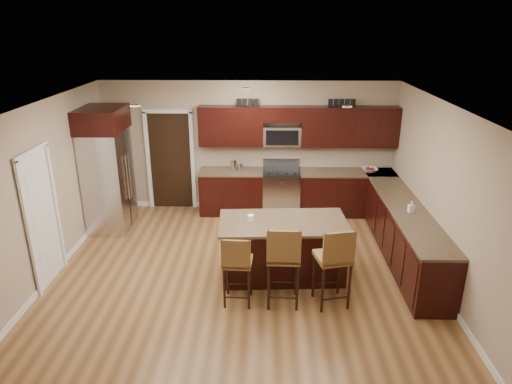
{
  "coord_description": "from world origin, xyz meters",
  "views": [
    {
      "loc": [
        0.37,
        -6.44,
        3.82
      ],
      "look_at": [
        0.21,
        0.4,
        1.23
      ],
      "focal_mm": 32.0,
      "sensor_mm": 36.0,
      "label": 1
    }
  ],
  "objects_px": {
    "range": "(281,191)",
    "refrigerator": "(107,169)",
    "stool_mid": "(283,257)",
    "island": "(283,250)",
    "stool_right": "(335,258)",
    "stool_left": "(237,263)"
  },
  "relations": [
    {
      "from": "range",
      "to": "refrigerator",
      "type": "xyz_separation_m",
      "value": [
        -3.3,
        -0.8,
        0.73
      ]
    },
    {
      "from": "stool_mid",
      "to": "refrigerator",
      "type": "distance_m",
      "value": 4.14
    },
    {
      "from": "island",
      "to": "refrigerator",
      "type": "xyz_separation_m",
      "value": [
        -3.26,
        1.7,
        0.77
      ]
    },
    {
      "from": "stool_right",
      "to": "refrigerator",
      "type": "xyz_separation_m",
      "value": [
        -3.94,
        2.55,
        0.44
      ]
    },
    {
      "from": "stool_mid",
      "to": "stool_left",
      "type": "bearing_deg",
      "value": -179.94
    },
    {
      "from": "stool_left",
      "to": "stool_mid",
      "type": "height_order",
      "value": "stool_mid"
    },
    {
      "from": "stool_mid",
      "to": "stool_right",
      "type": "bearing_deg",
      "value": 1.14
    },
    {
      "from": "island",
      "to": "stool_right",
      "type": "height_order",
      "value": "stool_right"
    },
    {
      "from": "island",
      "to": "stool_left",
      "type": "xyz_separation_m",
      "value": [
        -0.66,
        -0.84,
        0.24
      ]
    },
    {
      "from": "range",
      "to": "stool_right",
      "type": "height_order",
      "value": "stool_right"
    },
    {
      "from": "stool_left",
      "to": "stool_right",
      "type": "distance_m",
      "value": 1.34
    },
    {
      "from": "range",
      "to": "island",
      "type": "xyz_separation_m",
      "value": [
        -0.04,
        -2.5,
        -0.04
      ]
    },
    {
      "from": "range",
      "to": "stool_left",
      "type": "relative_size",
      "value": 1.04
    },
    {
      "from": "range",
      "to": "island",
      "type": "distance_m",
      "value": 2.5
    },
    {
      "from": "stool_mid",
      "to": "stool_right",
      "type": "xyz_separation_m",
      "value": [
        0.7,
        0.0,
        -0.01
      ]
    },
    {
      "from": "stool_right",
      "to": "range",
      "type": "bearing_deg",
      "value": 87.7
    },
    {
      "from": "stool_left",
      "to": "island",
      "type": "bearing_deg",
      "value": 54.94
    },
    {
      "from": "range",
      "to": "stool_right",
      "type": "xyz_separation_m",
      "value": [
        0.64,
        -3.35,
        0.29
      ]
    },
    {
      "from": "stool_left",
      "to": "stool_right",
      "type": "bearing_deg",
      "value": 2.77
    },
    {
      "from": "stool_right",
      "to": "refrigerator",
      "type": "distance_m",
      "value": 4.71
    },
    {
      "from": "range",
      "to": "refrigerator",
      "type": "height_order",
      "value": "refrigerator"
    },
    {
      "from": "range",
      "to": "island",
      "type": "bearing_deg",
      "value": -90.97
    }
  ]
}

